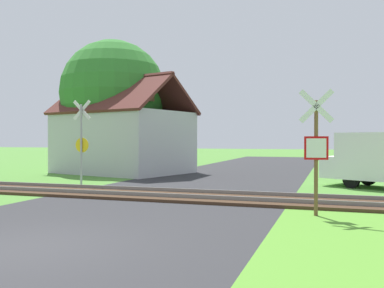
% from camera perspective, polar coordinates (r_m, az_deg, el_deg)
% --- Properties ---
extents(ground_plane, '(160.00, 160.00, 0.00)m').
position_cam_1_polar(ground_plane, '(8.47, -21.85, -12.87)').
color(ground_plane, '#4C8433').
extents(road_asphalt, '(8.07, 80.00, 0.01)m').
position_cam_1_polar(road_asphalt, '(10.04, -14.34, -10.68)').
color(road_asphalt, '#2D2D30').
rests_on(road_asphalt, ground).
extents(rail_track, '(60.00, 2.60, 0.22)m').
position_cam_1_polar(rail_track, '(14.69, -3.10, -6.85)').
color(rail_track, '#422D1E').
rests_on(rail_track, ground).
extents(stop_sign_near, '(0.88, 0.18, 3.26)m').
position_cam_1_polar(stop_sign_near, '(11.40, 16.22, -0.31)').
color(stop_sign_near, brown).
rests_on(stop_sign_near, ground).
extents(crossing_sign_far, '(0.88, 0.13, 3.68)m').
position_cam_1_polar(crossing_sign_far, '(19.15, -14.52, 0.75)').
color(crossing_sign_far, '#9E9EA5').
rests_on(crossing_sign_far, ground).
extents(house, '(8.56, 7.37, 5.64)m').
position_cam_1_polar(house, '(25.40, -9.16, 0.56)').
color(house, '#B7B7BC').
rests_on(house, ground).
extents(tree_left, '(6.43, 6.43, 8.04)m').
position_cam_1_polar(tree_left, '(26.85, -10.47, 6.71)').
color(tree_left, '#513823').
rests_on(tree_left, ground).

